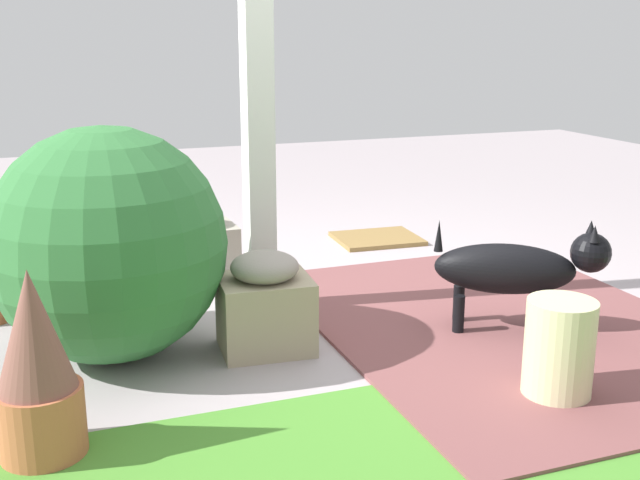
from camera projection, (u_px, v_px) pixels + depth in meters
name	position (u px, v px, depth m)	size (l,w,h in m)	color
ground_plane	(327.00, 305.00, 4.22)	(12.00, 12.00, 0.00)	#A4999D
brick_path	(506.00, 325.00, 3.90)	(1.80, 2.40, 0.02)	brown
porch_pillar	(257.00, 98.00, 3.87)	(0.14, 0.14, 2.21)	white
stone_planter_nearest	(199.00, 243.00, 4.77)	(0.44, 0.36, 0.40)	gray
stone_planter_mid	(265.00, 304.00, 3.58)	(0.44, 0.38, 0.47)	tan
round_shrub	(108.00, 245.00, 3.43)	(1.04, 1.04, 1.04)	#2F6B34
terracotta_pot_tall	(45.00, 240.00, 4.56)	(0.24, 0.24, 0.70)	#A85D34
terracotta_pot_spiky	(37.00, 369.00, 2.66)	(0.30, 0.30, 0.67)	#B5603C
dog	(517.00, 268.00, 3.75)	(0.78, 0.55, 0.57)	black
ceramic_urn	(559.00, 350.00, 3.11)	(0.28, 0.28, 0.41)	beige
doormat	(377.00, 239.00, 5.50)	(0.57, 0.47, 0.03)	olive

